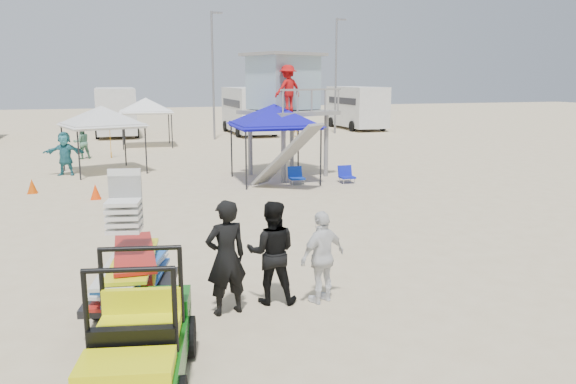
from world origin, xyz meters
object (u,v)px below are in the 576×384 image
object	(u,v)px
lifeguard_tower	(285,87)
canopy_blue	(274,108)
man_left	(226,258)
utility_cart	(137,331)
surf_trailer	(130,266)

from	to	relation	value
lifeguard_tower	canopy_blue	distance (m)	1.59
man_left	canopy_blue	distance (m)	12.54
utility_cart	canopy_blue	xyz separation A→B (m)	(5.69, 13.72, 1.99)
lifeguard_tower	canopy_blue	world-z (taller)	lifeguard_tower
lifeguard_tower	canopy_blue	xyz separation A→B (m)	(-0.79, -1.17, -0.74)
utility_cart	lifeguard_tower	size ratio (longest dim) A/B	0.52
utility_cart	man_left	bearing A→B (deg)	53.21
surf_trailer	man_left	xyz separation A→B (m)	(1.51, -0.30, 0.09)
surf_trailer	canopy_blue	size ratio (longest dim) A/B	0.75
utility_cart	lifeguard_tower	world-z (taller)	lifeguard_tower
surf_trailer	canopy_blue	xyz separation A→B (m)	(5.68, 11.39, 1.91)
surf_trailer	canopy_blue	distance (m)	12.87
surf_trailer	canopy_blue	world-z (taller)	canopy_blue
canopy_blue	surf_trailer	bearing A→B (deg)	-116.51
surf_trailer	man_left	distance (m)	1.55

